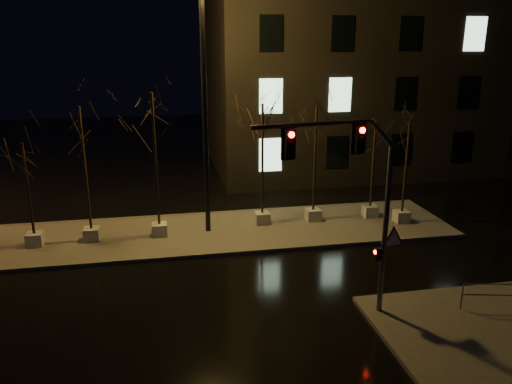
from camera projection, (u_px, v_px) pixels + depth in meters
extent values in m
plane|color=black|center=(231.00, 297.00, 17.03)|extent=(90.00, 90.00, 0.00)
cube|color=#4D4A44|center=(212.00, 232.00, 22.65)|extent=(22.00, 5.00, 0.15)
cube|color=#4D4A44|center=(493.00, 328.00, 15.06)|extent=(7.00, 5.00, 0.15)
cube|color=black|center=(394.00, 55.00, 34.30)|extent=(25.00, 12.00, 15.00)
cube|color=#BBB9AE|center=(35.00, 239.00, 20.93)|extent=(0.65, 0.65, 0.55)
cylinder|color=black|center=(28.00, 189.00, 20.30)|extent=(0.11, 0.11, 3.83)
cube|color=#BBB9AE|center=(92.00, 234.00, 21.49)|extent=(0.65, 0.65, 0.55)
cylinder|color=black|center=(85.00, 169.00, 20.65)|extent=(0.11, 0.11, 5.22)
cube|color=#BBB9AE|center=(160.00, 229.00, 22.01)|extent=(0.65, 0.65, 0.55)
cylinder|color=black|center=(156.00, 161.00, 21.11)|extent=(0.11, 0.11, 5.69)
cube|color=#BBB9AE|center=(262.00, 218.00, 23.44)|extent=(0.65, 0.65, 0.55)
cylinder|color=black|center=(262.00, 160.00, 22.63)|extent=(0.11, 0.11, 5.06)
cube|color=#BBB9AE|center=(313.00, 215.00, 23.88)|extent=(0.65, 0.65, 0.55)
cylinder|color=black|center=(315.00, 160.00, 23.10)|extent=(0.11, 0.11, 4.87)
cube|color=#BBB9AE|center=(370.00, 211.00, 24.42)|extent=(0.65, 0.65, 0.55)
cylinder|color=black|center=(373.00, 164.00, 23.74)|extent=(0.11, 0.11, 4.16)
cube|color=#BBB9AE|center=(401.00, 216.00, 23.65)|extent=(0.65, 0.65, 0.55)
cylinder|color=black|center=(406.00, 168.00, 22.96)|extent=(0.11, 0.11, 4.23)
cylinder|color=#55575C|center=(385.00, 232.00, 15.17)|extent=(0.16, 0.16, 5.34)
cylinder|color=#55575C|center=(313.00, 124.00, 13.39)|extent=(3.54, 0.64, 0.12)
cube|color=black|center=(360.00, 139.00, 13.98)|extent=(0.29, 0.23, 0.80)
cube|color=black|center=(290.00, 144.00, 13.32)|extent=(0.29, 0.23, 0.80)
cube|color=black|center=(378.00, 254.00, 15.31)|extent=(0.22, 0.19, 0.40)
cone|color=red|center=(393.00, 240.00, 15.29)|extent=(0.92, 0.16, 0.93)
sphere|color=#FF0C07|center=(393.00, 128.00, 14.24)|extent=(0.16, 0.16, 0.16)
cylinder|color=black|center=(205.00, 109.00, 21.06)|extent=(0.22, 0.22, 10.97)
cylinder|color=#55575C|center=(462.00, 297.00, 15.87)|extent=(0.05, 0.05, 0.85)
cylinder|color=#55575C|center=(497.00, 284.00, 15.70)|extent=(2.03, 0.51, 0.04)
cylinder|color=#55575C|center=(495.00, 295.00, 15.81)|extent=(2.03, 0.51, 0.04)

